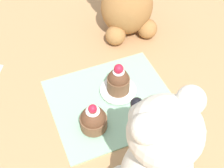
# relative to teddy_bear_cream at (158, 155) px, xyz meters

# --- Properties ---
(ground_plane) EXTENTS (4.00, 4.00, 0.00)m
(ground_plane) POSITION_rel_teddy_bear_cream_xyz_m (-0.01, -0.20, -0.11)
(ground_plane) COLOR tan
(knitted_placemat) EXTENTS (0.25, 0.22, 0.01)m
(knitted_placemat) POSITION_rel_teddy_bear_cream_xyz_m (-0.01, -0.20, -0.11)
(knitted_placemat) COLOR #8EBC99
(knitted_placemat) RESTS_ON ground_plane
(teddy_bear_cream) EXTENTS (0.14, 0.13, 0.24)m
(teddy_bear_cream) POSITION_rel_teddy_bear_cream_xyz_m (0.00, 0.00, 0.00)
(teddy_bear_cream) COLOR silver
(teddy_bear_cream) RESTS_ON ground_plane
(cupcake_near_cream_bear) EXTENTS (0.05, 0.05, 0.06)m
(cupcake_near_cream_bear) POSITION_rel_teddy_bear_cream_xyz_m (0.05, -0.15, -0.08)
(cupcake_near_cream_bear) COLOR brown
(cupcake_near_cream_bear) RESTS_ON knitted_placemat
(saucer_plate) EXTENTS (0.08, 0.08, 0.01)m
(saucer_plate) POSITION_rel_teddy_bear_cream_xyz_m (-0.03, -0.22, -0.10)
(saucer_plate) COLOR white
(saucer_plate) RESTS_ON knitted_placemat
(cupcake_near_tan_bear) EXTENTS (0.05, 0.05, 0.07)m
(cupcake_near_tan_bear) POSITION_rel_teddy_bear_cream_xyz_m (-0.03, -0.22, -0.07)
(cupcake_near_tan_bear) COLOR brown
(cupcake_near_tan_bear) RESTS_ON saucer_plate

